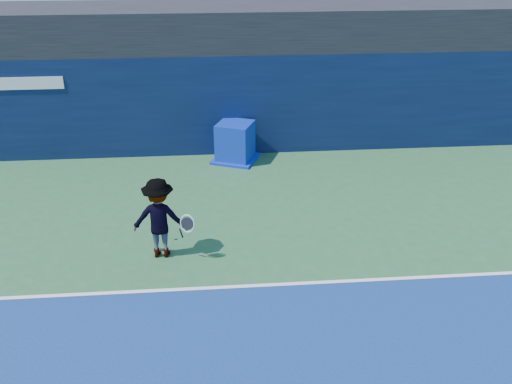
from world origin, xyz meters
TOP-DOWN VIEW (x-y plane):
  - baseline at (0.00, 3.00)m, footprint 24.00×0.10m
  - stadium_band at (0.00, 11.50)m, footprint 36.00×3.00m
  - back_wall_assembly at (-0.00, 10.50)m, footprint 36.00×1.03m
  - equipment_cart at (0.07, 9.53)m, footprint 1.57×1.57m
  - tennis_player at (-1.78, 4.34)m, footprint 1.36×0.78m
  - tennis_ball at (-2.08, 4.81)m, footprint 0.07×0.07m

SIDE VIEW (x-z plane):
  - baseline at x=0.00m, z-range 0.01..0.01m
  - equipment_cart at x=0.07m, z-range -0.05..1.11m
  - tennis_ball at x=-2.08m, z-range 0.83..0.90m
  - tennis_player at x=-1.78m, z-range 0.00..1.78m
  - back_wall_assembly at x=0.00m, z-range 0.00..3.00m
  - stadium_band at x=0.00m, z-range 3.00..4.20m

